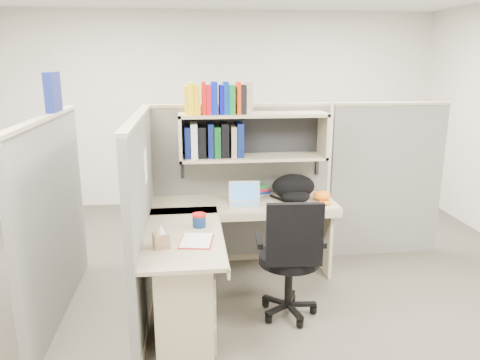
{
  "coord_description": "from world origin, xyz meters",
  "views": [
    {
      "loc": [
        -0.51,
        -3.66,
        2.05
      ],
      "look_at": [
        -0.07,
        0.25,
        1.03
      ],
      "focal_mm": 35.0,
      "sensor_mm": 36.0,
      "label": 1
    }
  ],
  "objects": [
    {
      "name": "ground",
      "position": [
        0.0,
        0.0,
        0.0
      ],
      "size": [
        6.0,
        6.0,
        0.0
      ],
      "primitive_type": "plane",
      "color": "#38332B",
      "rests_on": "ground"
    },
    {
      "name": "room_shell",
      "position": [
        0.0,
        0.0,
        1.62
      ],
      "size": [
        6.0,
        6.0,
        6.0
      ],
      "color": "beige",
      "rests_on": "ground"
    },
    {
      "name": "cubicle",
      "position": [
        -0.37,
        0.45,
        0.91
      ],
      "size": [
        3.79,
        1.84,
        1.95
      ],
      "color": "slate",
      "rests_on": "ground"
    },
    {
      "name": "desk",
      "position": [
        -0.41,
        -0.29,
        0.44
      ],
      "size": [
        1.74,
        1.75,
        0.73
      ],
      "color": "tan",
      "rests_on": "ground"
    },
    {
      "name": "laptop",
      "position": [
        -0.0,
        0.48,
        0.84
      ],
      "size": [
        0.31,
        0.31,
        0.21
      ],
      "primitive_type": null,
      "rotation": [
        0.0,
        0.0,
        -0.07
      ],
      "color": "silver",
      "rests_on": "desk"
    },
    {
      "name": "backpack",
      "position": [
        0.49,
        0.57,
        0.85
      ],
      "size": [
        0.47,
        0.39,
        0.25
      ],
      "primitive_type": null,
      "rotation": [
        0.0,
        0.0,
        0.17
      ],
      "color": "black",
      "rests_on": "desk"
    },
    {
      "name": "orange_cap",
      "position": [
        0.75,
        0.54,
        0.78
      ],
      "size": [
        0.18,
        0.2,
        0.09
      ],
      "primitive_type": null,
      "rotation": [
        0.0,
        0.0,
        0.04
      ],
      "color": "orange",
      "rests_on": "desk"
    },
    {
      "name": "snack_canister",
      "position": [
        -0.44,
        -0.07,
        0.79
      ],
      "size": [
        0.11,
        0.11,
        0.11
      ],
      "color": "navy",
      "rests_on": "desk"
    },
    {
      "name": "tissue_box",
      "position": [
        -0.73,
        -0.46,
        0.82
      ],
      "size": [
        0.13,
        0.13,
        0.17
      ],
      "primitive_type": null,
      "rotation": [
        0.0,
        0.0,
        0.29
      ],
      "color": "#9E7759",
      "rests_on": "desk"
    },
    {
      "name": "mouse",
      "position": [
        0.25,
        0.34,
        0.75
      ],
      "size": [
        0.1,
        0.08,
        0.04
      ],
      "primitive_type": "ellipsoid",
      "rotation": [
        0.0,
        0.0,
        -0.17
      ],
      "color": "#98AED7",
      "rests_on": "desk"
    },
    {
      "name": "paper_cup",
      "position": [
        0.03,
        0.73,
        0.78
      ],
      "size": [
        0.08,
        0.08,
        0.09
      ],
      "primitive_type": "cylinder",
      "rotation": [
        0.0,
        0.0,
        0.27
      ],
      "color": "silver",
      "rests_on": "desk"
    },
    {
      "name": "book_stack",
      "position": [
        0.19,
        0.82,
        0.78
      ],
      "size": [
        0.2,
        0.24,
        0.1
      ],
      "primitive_type": null,
      "rotation": [
        0.0,
        0.0,
        0.29
      ],
      "color": "gray",
      "rests_on": "desk"
    },
    {
      "name": "loose_paper",
      "position": [
        -0.47,
        -0.36,
        0.73
      ],
      "size": [
        0.26,
        0.32,
        0.0
      ],
      "primitive_type": null,
      "rotation": [
        0.0,
        0.0,
        -0.15
      ],
      "color": "white",
      "rests_on": "desk"
    },
    {
      "name": "task_chair",
      "position": [
        0.27,
        -0.3,
        0.37
      ],
      "size": [
        0.55,
        0.51,
        1.03
      ],
      "color": "black",
      "rests_on": "ground"
    }
  ]
}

